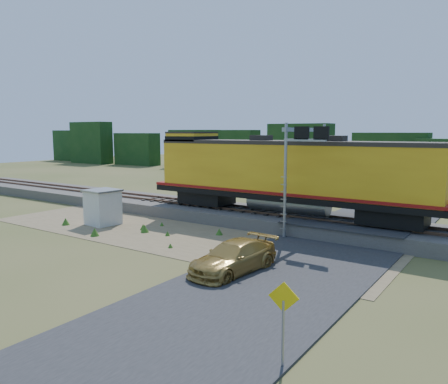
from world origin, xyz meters
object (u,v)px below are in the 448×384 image
Objects in this scene: locomotive at (284,173)px; signal_gantry at (307,151)px; car at (234,257)px; road_sign at (283,314)px; shed at (103,207)px.

signal_gantry is at bearing -19.75° from locomotive.
locomotive is 4.25× the size of car.
signal_gantry is 2.82× the size of road_sign.
locomotive is at bearing 160.25° from signal_gantry.
shed is 1.00× the size of road_sign.
road_sign is (7.75, -15.36, -2.02)m from locomotive.
shed is 12.97m from car.
road_sign is 0.50× the size of car.
locomotive reaches higher than shed.
shed is at bearing -148.47° from locomotive.
locomotive is 8.51× the size of shed.
locomotive is 2.42m from signal_gantry.
car is at bearing 132.52° from road_sign.
shed is 20.05m from road_sign.
shed is 0.35× the size of signal_gantry.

